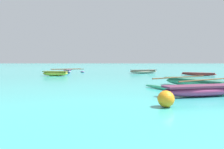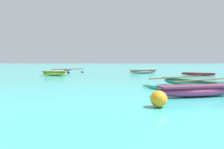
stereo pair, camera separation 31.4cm
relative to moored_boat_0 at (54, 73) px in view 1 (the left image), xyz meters
name	(u,v)px [view 1 (the left image)]	position (x,y,z in m)	size (l,w,h in m)	color
moored_boat_0	(54,73)	(0.00, 0.00, 0.00)	(2.59, 1.03, 0.48)	gold
moored_boat_1	(201,90)	(9.37, -11.43, 0.00)	(3.72, 1.57, 0.47)	#973569
moored_boat_2	(66,71)	(0.02, 5.13, -0.03)	(4.48, 3.31, 0.50)	#A78AC6
moored_boat_3	(197,74)	(14.42, 0.58, -0.09)	(3.23, 2.07, 0.30)	#B53534
moored_boat_4	(142,71)	(9.37, 4.07, -0.02)	(3.53, 1.76, 0.44)	gray
moored_boat_5	(192,83)	(10.16, -8.57, -0.01)	(5.45, 4.88, 0.54)	#3FA87E
mooring_buoy_0	(165,99)	(7.34, -13.40, 0.00)	(0.54, 0.54, 0.54)	orange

